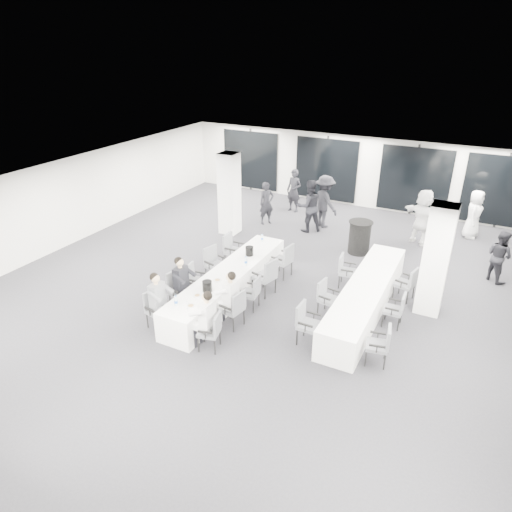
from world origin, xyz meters
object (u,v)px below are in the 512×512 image
at_px(chair_side_right_mid, 397,308).
at_px(chair_main_right_near, 212,329).
at_px(chair_side_left_mid, 326,296).
at_px(chair_main_right_mid, 252,291).
at_px(banquet_table_side, 365,297).
at_px(standing_guest_f, 423,213).
at_px(chair_main_left_mid, 194,278).
at_px(standing_guest_c, 325,198).
at_px(chair_side_left_far, 345,269).
at_px(chair_side_right_far, 408,282).
at_px(chair_main_right_far, 284,259).
at_px(chair_main_right_second, 235,307).
at_px(chair_side_left_near, 306,321).
at_px(cocktail_table, 359,237).
at_px(chair_main_left_second, 179,288).
at_px(standing_guest_a, 267,200).
at_px(chair_main_left_near, 156,307).
at_px(standing_guest_b, 309,203).
at_px(standing_guest_e, 475,211).
at_px(standing_guest_g, 294,188).
at_px(banquet_table_main, 229,284).
at_px(chair_main_left_fourth, 214,262).
at_px(chair_main_left_far, 232,248).
at_px(chair_main_right_fourth, 267,275).
at_px(ice_bucket_near, 207,286).
at_px(chair_side_right_near, 381,343).
at_px(standing_guest_h, 500,253).

bearing_deg(chair_side_right_mid, chair_main_right_near, 127.34).
bearing_deg(chair_side_left_mid, chair_main_right_mid, -61.03).
relative_size(banquet_table_side, standing_guest_f, 2.38).
xyz_separation_m(chair_main_left_mid, standing_guest_c, (1.34, 6.28, 0.56)).
relative_size(chair_side_left_far, chair_side_right_far, 1.00).
bearing_deg(chair_main_right_far, chair_main_right_second, -170.94).
bearing_deg(chair_side_left_mid, chair_side_left_near, 8.56).
bearing_deg(cocktail_table, chair_main_left_second, -120.40).
bearing_deg(standing_guest_a, chair_side_left_far, -91.49).
distance_m(chair_main_left_near, standing_guest_b, 7.30).
height_order(chair_main_right_second, chair_main_right_mid, chair_main_right_second).
bearing_deg(standing_guest_e, standing_guest_g, 100.12).
bearing_deg(banquet_table_main, chair_main_right_far, 63.64).
height_order(chair_main_left_fourth, standing_guest_a, standing_guest_a).
xyz_separation_m(chair_main_left_far, standing_guest_a, (-0.62, 3.60, 0.31)).
relative_size(chair_main_right_second, chair_main_right_mid, 1.08).
xyz_separation_m(chair_main_right_fourth, ice_bucket_near, (-0.76, -1.67, 0.29)).
relative_size(chair_main_right_near, standing_guest_a, 0.51).
relative_size(banquet_table_side, cocktail_table, 4.74).
height_order(chair_main_left_mid, standing_guest_f, standing_guest_f).
distance_m(cocktail_table, standing_guest_b, 2.38).
bearing_deg(chair_side_right_far, ice_bucket_near, 139.74).
bearing_deg(chair_side_left_far, cocktail_table, 179.88).
bearing_deg(standing_guest_a, standing_guest_f, -44.65).
bearing_deg(chair_side_left_far, standing_guest_g, -150.30).
height_order(banquet_table_main, chair_side_right_mid, chair_side_right_mid).
bearing_deg(ice_bucket_near, banquet_table_main, 93.81).
distance_m(chair_main_right_fourth, chair_side_right_near, 3.68).
bearing_deg(chair_main_left_near, banquet_table_main, 167.91).
distance_m(chair_side_right_near, chair_side_right_mid, 1.55).
relative_size(chair_side_left_mid, chair_side_right_far, 0.97).
bearing_deg(chair_main_left_mid, chair_side_left_near, 74.25).
bearing_deg(banquet_table_side, chair_main_right_second, -140.21).
bearing_deg(banquet_table_main, chair_side_right_far, 25.09).
bearing_deg(cocktail_table, ice_bucket_near, -112.27).
xyz_separation_m(chair_main_left_near, chair_side_left_mid, (3.37, 2.34, -0.02)).
bearing_deg(chair_side_left_mid, chair_main_left_fourth, -85.10).
distance_m(standing_guest_e, standing_guest_g, 6.45).
bearing_deg(cocktail_table, chair_main_left_mid, -123.82).
height_order(chair_main_right_mid, ice_bucket_near, ice_bucket_near).
bearing_deg(chair_side_right_mid, chair_side_right_near, 178.39).
relative_size(chair_main_left_fourth, chair_main_right_mid, 1.12).
distance_m(chair_main_left_far, chair_main_right_mid, 2.51).
bearing_deg(standing_guest_g, chair_side_right_mid, -40.71).
bearing_deg(chair_main_right_mid, standing_guest_h, -56.02).
bearing_deg(chair_side_right_mid, chair_main_right_far, 70.62).
bearing_deg(standing_guest_f, standing_guest_c, 31.97).
distance_m(chair_side_right_mid, standing_guest_c, 6.47).
height_order(cocktail_table, standing_guest_g, standing_guest_g).
bearing_deg(standing_guest_b, chair_side_left_far, 84.56).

